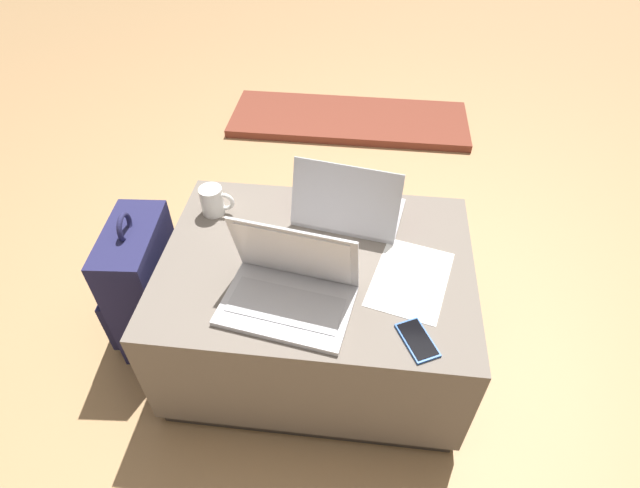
% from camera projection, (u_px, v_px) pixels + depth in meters
% --- Properties ---
extents(ground_plane, '(14.00, 14.00, 0.00)m').
position_uv_depth(ground_plane, '(317.00, 348.00, 1.85)').
color(ground_plane, tan).
extents(ottoman, '(0.96, 0.71, 0.47)m').
position_uv_depth(ottoman, '(317.00, 308.00, 1.69)').
color(ottoman, '#3D3832').
rests_on(ottoman, ground_plane).
extents(laptop_near, '(0.39, 0.29, 0.24)m').
position_uv_depth(laptop_near, '(289.00, 288.00, 1.38)').
color(laptop_near, silver).
rests_on(laptop_near, ottoman).
extents(laptop_far, '(0.38, 0.28, 0.23)m').
position_uv_depth(laptop_far, '(348.00, 207.00, 1.64)').
color(laptop_far, '#B7B7BC').
rests_on(laptop_far, ottoman).
extents(cell_phone, '(0.12, 0.15, 0.01)m').
position_uv_depth(cell_phone, '(417.00, 340.00, 1.31)').
color(cell_phone, '#1E4C9E').
rests_on(cell_phone, ottoman).
extents(backpack, '(0.23, 0.34, 0.57)m').
position_uv_depth(backpack, '(143.00, 287.00, 1.75)').
color(backpack, '#23234C').
rests_on(backpack, ground_plane).
extents(paper_sheet, '(0.28, 0.34, 0.00)m').
position_uv_depth(paper_sheet, '(410.00, 279.00, 1.47)').
color(paper_sheet, white).
rests_on(paper_sheet, ottoman).
extents(coffee_mug, '(0.11, 0.08, 0.10)m').
position_uv_depth(coffee_mug, '(213.00, 201.00, 1.66)').
color(coffee_mug, white).
rests_on(coffee_mug, ottoman).
extents(fireplace_hearth, '(1.40, 0.50, 0.04)m').
position_uv_depth(fireplace_hearth, '(349.00, 119.00, 2.99)').
color(fireplace_hearth, brown).
rests_on(fireplace_hearth, ground_plane).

